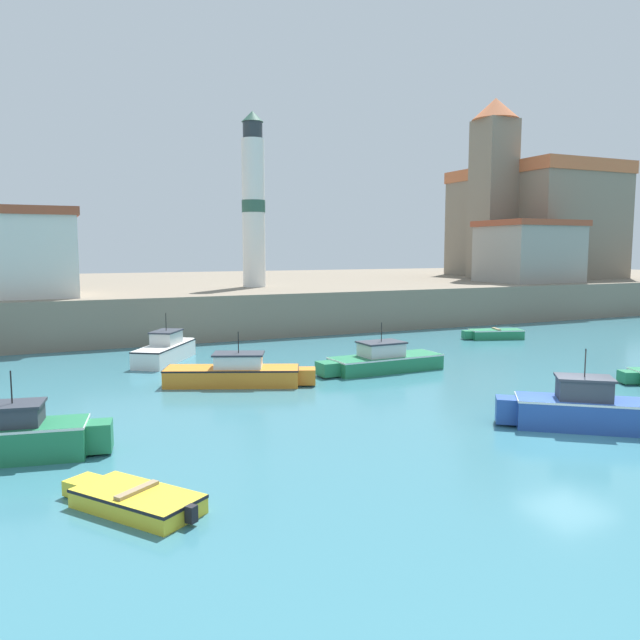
% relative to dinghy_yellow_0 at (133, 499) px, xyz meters
% --- Properties ---
extents(ground_plane, '(200.00, 200.00, 0.00)m').
position_rel_dinghy_yellow_0_xyz_m(ground_plane, '(13.16, 0.25, -0.24)').
color(ground_plane, teal).
extents(quay_seawall, '(120.00, 40.00, 2.85)m').
position_rel_dinghy_yellow_0_xyz_m(quay_seawall, '(13.16, 43.42, 1.19)').
color(quay_seawall, gray).
rests_on(quay_seawall, ground).
extents(dinghy_yellow_0, '(2.90, 3.47, 0.50)m').
position_rel_dinghy_yellow_0_xyz_m(dinghy_yellow_0, '(0.00, 0.00, 0.00)').
color(dinghy_yellow_0, yellow).
rests_on(dinghy_yellow_0, ground).
extents(motorboat_white_1, '(3.97, 5.26, 2.48)m').
position_rel_dinghy_yellow_0_xyz_m(motorboat_white_1, '(4.04, 18.10, 0.35)').
color(motorboat_white_1, white).
rests_on(motorboat_white_1, ground).
extents(dinghy_green_2, '(3.99, 2.17, 0.68)m').
position_rel_dinghy_yellow_0_xyz_m(dinghy_green_2, '(24.65, 17.60, 0.09)').
color(dinghy_green_2, '#237A4C').
rests_on(dinghy_green_2, ground).
extents(motorboat_green_4, '(6.27, 2.06, 2.31)m').
position_rel_dinghy_yellow_0_xyz_m(motorboat_green_4, '(12.86, 11.38, 0.27)').
color(motorboat_green_4, '#237A4C').
rests_on(motorboat_green_4, ground).
extents(motorboat_orange_5, '(6.32, 3.69, 2.28)m').
position_rel_dinghy_yellow_0_xyz_m(motorboat_orange_5, '(5.73, 11.27, 0.28)').
color(motorboat_orange_5, orange).
rests_on(motorboat_orange_5, ground).
extents(motorboat_blue_6, '(4.83, 4.02, 2.59)m').
position_rel_dinghy_yellow_0_xyz_m(motorboat_blue_6, '(14.05, 0.50, 0.40)').
color(motorboat_blue_6, '#284C9E').
rests_on(motorboat_blue_6, ground).
extents(motorboat_green_7, '(5.00, 2.24, 2.46)m').
position_rel_dinghy_yellow_0_xyz_m(motorboat_green_7, '(-2.55, 4.78, 0.37)').
color(motorboat_green_7, '#237A4C').
rests_on(motorboat_green_7, ground).
extents(mooring_buoy, '(0.48, 0.48, 0.48)m').
position_rel_dinghy_yellow_0_xyz_m(mooring_buoy, '(7.79, 15.34, 0.01)').
color(mooring_buoy, orange).
rests_on(mooring_buoy, ground).
extents(church, '(14.83, 15.73, 16.89)m').
position_rel_dinghy_yellow_0_xyz_m(church, '(44.45, 36.51, 8.56)').
color(church, gray).
rests_on(church, quay_seawall).
extents(lighthouse, '(1.75, 1.75, 12.96)m').
position_rel_dinghy_yellow_0_xyz_m(lighthouse, '(13.16, 31.36, 8.90)').
color(lighthouse, silver).
rests_on(lighthouse, quay_seawall).
extents(harbor_shed_near_wharf, '(7.67, 6.51, 5.28)m').
position_rel_dinghy_yellow_0_xyz_m(harbor_shed_near_wharf, '(37.16, 28.40, 5.27)').
color(harbor_shed_near_wharf, gray).
rests_on(harbor_shed_near_wharf, quay_seawall).
extents(harbor_shed_far_end, '(6.87, 7.16, 5.30)m').
position_rel_dinghy_yellow_0_xyz_m(harbor_shed_far_end, '(-2.84, 28.39, 5.29)').
color(harbor_shed_far_end, silver).
rests_on(harbor_shed_far_end, quay_seawall).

